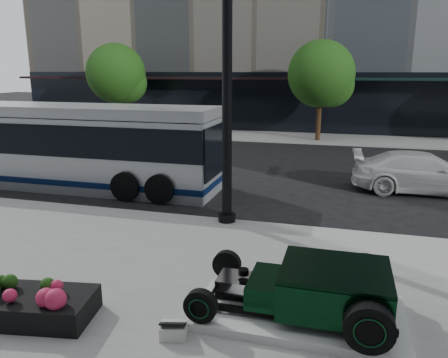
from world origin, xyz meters
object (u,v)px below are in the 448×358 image
(hot_rod, at_px, (321,288))
(flower_planter, at_px, (30,304))
(lamppost, at_px, (227,72))
(transit_bus, at_px, (57,145))
(white_sedan, at_px, (424,173))

(hot_rod, relative_size, flower_planter, 1.47)
(lamppost, height_order, transit_bus, lamppost)
(hot_rod, xyz_separation_m, lamppost, (-2.74, 4.29, 3.37))
(lamppost, distance_m, flower_planter, 6.88)
(flower_planter, height_order, white_sedan, white_sedan)
(transit_bus, bearing_deg, flower_planter, -57.10)
(hot_rod, xyz_separation_m, transit_bus, (-9.87, 6.93, 0.79))
(transit_bus, height_order, white_sedan, transit_bus)
(hot_rod, height_order, lamppost, lamppost)
(flower_planter, xyz_separation_m, transit_bus, (-5.26, 8.12, 1.12))
(lamppost, relative_size, flower_planter, 3.91)
(lamppost, relative_size, transit_bus, 0.71)
(flower_planter, bearing_deg, hot_rod, 14.52)
(hot_rod, distance_m, transit_bus, 12.09)
(lamppost, xyz_separation_m, transit_bus, (-7.13, 2.64, -2.58))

